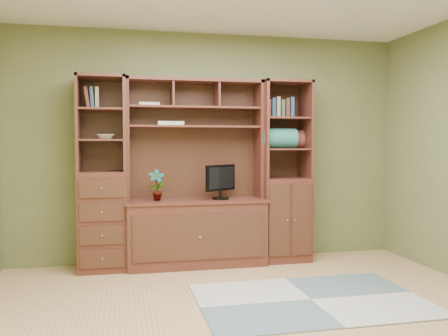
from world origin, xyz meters
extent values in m
cube|color=tan|center=(0.00, 0.00, 0.00)|extent=(4.60, 4.10, 0.04)
cube|color=olive|center=(0.00, 2.00, 1.30)|extent=(4.50, 0.04, 2.60)
cube|color=olive|center=(0.00, -2.00, 1.30)|extent=(4.50, 0.04, 2.60)
cube|color=#51251C|center=(-0.20, 1.73, 1.02)|extent=(1.54, 0.53, 2.05)
cube|color=#51251C|center=(-1.20, 1.77, 1.02)|extent=(0.50, 0.45, 2.05)
cube|color=#51251C|center=(0.83, 1.77, 1.02)|extent=(0.55, 0.45, 2.05)
cube|color=#969C9C|center=(0.57, 0.35, 0.01)|extent=(1.93, 1.29, 0.01)
cube|color=black|center=(0.07, 1.70, 0.99)|extent=(0.46, 0.39, 0.52)
imported|color=#AA5A39|center=(-0.63, 1.70, 0.90)|extent=(0.18, 0.12, 0.34)
cube|color=beige|center=(-0.47, 1.82, 1.56)|extent=(0.28, 0.21, 0.04)
imported|color=beige|center=(-1.15, 1.77, 1.42)|extent=(0.21, 0.21, 0.05)
cube|color=#286963|center=(0.74, 1.73, 1.40)|extent=(0.39, 0.23, 0.23)
cube|color=brown|center=(0.98, 1.85, 1.40)|extent=(0.39, 0.21, 0.21)
camera|label=1|loc=(-0.99, -3.39, 1.34)|focal=38.00mm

